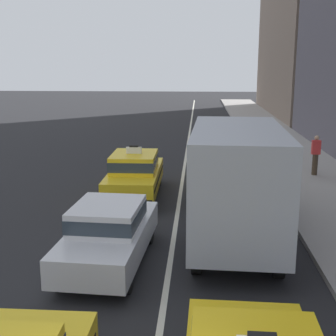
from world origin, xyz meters
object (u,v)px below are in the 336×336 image
Objects in this scene: sedan_left_second at (109,232)px; pedestrian_near_crosswalk at (316,155)px; box_truck_right_second at (236,178)px; taxi_left_third at (135,173)px; taxi_right_third at (223,161)px.

pedestrian_near_crosswalk is (7.21, 9.25, 0.18)m from sedan_left_second.
sedan_left_second is 0.62× the size of box_truck_right_second.
taxi_left_third is 2.65× the size of pedestrian_near_crosswalk.
box_truck_right_second is at bearing -49.56° from taxi_left_third.
taxi_right_third is at bearing -169.75° from pedestrian_near_crosswalk.
taxi_left_third reaches higher than sedan_left_second.
sedan_left_second is at bearing -127.96° from pedestrian_near_crosswalk.
pedestrian_near_crosswalk is at bearing 23.91° from taxi_left_third.
taxi_left_third is 4.24m from taxi_right_third.
box_truck_right_second is at bearing -89.84° from taxi_right_third.
pedestrian_near_crosswalk is at bearing 61.16° from box_truck_right_second.
taxi_left_third and taxi_right_third have the same top height.
sedan_left_second is 2.54× the size of pedestrian_near_crosswalk.
taxi_right_third is at bearing 37.08° from taxi_left_third.
sedan_left_second is 11.73m from pedestrian_near_crosswalk.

